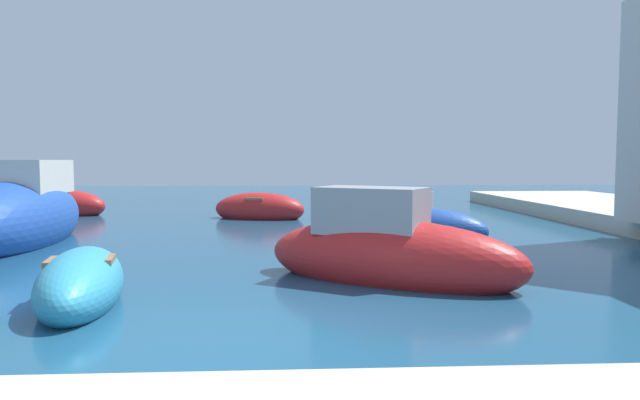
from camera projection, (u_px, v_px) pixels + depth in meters
ground at (208, 349)px, 6.25m from camera, size 80.00×80.00×0.00m
quay_promenade at (608, 330)px, 6.09m from camera, size 44.00×32.00×0.50m
moored_boat_0 at (413, 226)px, 14.63m from camera, size 3.90×2.94×1.51m
moored_boat_1 at (20, 215)px, 14.28m from camera, size 2.83×6.56×2.54m
moored_boat_2 at (388, 252)px, 9.77m from camera, size 4.76×3.70×1.91m
moored_boat_3 at (259, 209)px, 20.13m from camera, size 3.56×2.28×1.20m
moored_boat_6 at (81, 284)px, 8.21m from camera, size 1.68×3.25×1.02m
moored_boat_7 at (61, 206)px, 21.48m from camera, size 3.75×2.08×1.24m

